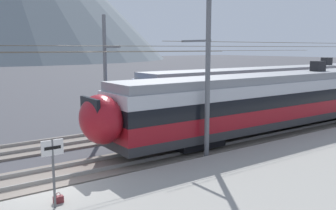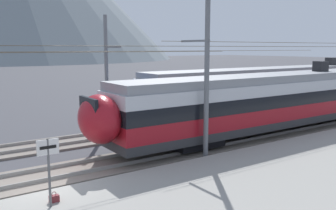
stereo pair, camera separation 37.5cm
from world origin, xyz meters
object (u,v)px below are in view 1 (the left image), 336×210
at_px(catenary_mast_mid, 206,72).
at_px(catenary_mast_far_side, 106,72).
at_px(train_near_platform, 277,99).
at_px(train_far_track, 291,85).
at_px(handbag_near_sign, 58,199).
at_px(platform_sign, 53,158).

bearing_deg(catenary_mast_mid, catenary_mast_far_side, 96.85).
xyz_separation_m(train_near_platform, catenary_mast_far_side, (-8.64, 6.93, 1.71)).
relative_size(train_far_track, catenary_mast_far_side, 0.87).
distance_m(catenary_mast_far_side, handbag_near_sign, 12.96).
xyz_separation_m(catenary_mast_mid, handbag_near_sign, (-7.94, -1.74, -3.83)).
xyz_separation_m(catenary_mast_far_side, platform_sign, (-7.11, -10.70, -1.93)).
bearing_deg(catenary_mast_mid, train_near_platform, 12.89).
xyz_separation_m(catenary_mast_far_side, handbag_near_sign, (-6.90, -10.41, -3.45)).
relative_size(train_near_platform, catenary_mast_mid, 0.68).
height_order(catenary_mast_mid, handbag_near_sign, catenary_mast_mid).
relative_size(catenary_mast_far_side, platform_sign, 17.09).
bearing_deg(catenary_mast_mid, handbag_near_sign, -167.66).
height_order(train_near_platform, train_far_track, same).
height_order(train_far_track, catenary_mast_mid, catenary_mast_mid).
height_order(train_far_track, handbag_near_sign, train_far_track).
distance_m(train_far_track, catenary_mast_mid, 17.48).
bearing_deg(catenary_mast_far_side, platform_sign, -123.60).
relative_size(platform_sign, handbag_near_sign, 6.21).
relative_size(catenary_mast_mid, handbag_near_sign, 106.17).
bearing_deg(catenary_mast_mid, train_far_track, 23.26).
bearing_deg(catenary_mast_mid, platform_sign, -166.01).
xyz_separation_m(train_near_platform, handbag_near_sign, (-15.55, -3.48, -1.74)).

